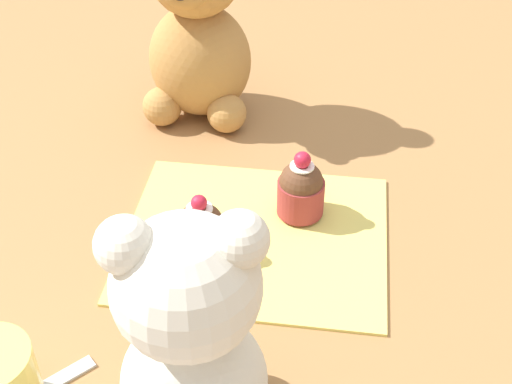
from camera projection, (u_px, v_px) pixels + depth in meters
The scene contains 6 objects.
ground_plane at pixel (256, 238), 0.67m from camera, with size 4.00×4.00×0.00m, color #9E7042.
knitted_placemat at pixel (256, 236), 0.67m from camera, with size 0.24×0.20×0.01m, color #E0D166.
teddy_bear_cream at pixel (191, 338), 0.45m from camera, with size 0.11×0.11×0.20m.
teddy_bear_tan at pixel (197, 25), 0.77m from camera, with size 0.12×0.12×0.23m.
cupcake_near_cream_bear at pixel (201, 230), 0.63m from camera, with size 0.05×0.05×0.06m.
cupcake_near_tan_bear at pixel (301, 189), 0.67m from camera, with size 0.05×0.05×0.07m.
Camera 1 is at (-0.07, 0.49, 0.46)m, focal length 50.00 mm.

